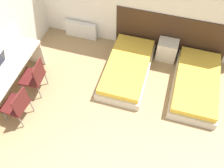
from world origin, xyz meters
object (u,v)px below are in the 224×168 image
Objects in this scene: bed_near_door at (196,84)px; nightstand at (167,50)px; chair_near_notebook at (17,104)px; laptop at (7,62)px; bed_near_window at (127,69)px; chair_near_laptop at (34,76)px.

bed_near_door is 1.10m from nightstand.
chair_near_notebook is (-2.57, -2.52, 0.23)m from nightstand.
nightstand is 1.60× the size of laptop.
bed_near_door is at bearing -44.25° from nightstand.
nightstand reaches higher than bed_near_window.
bed_near_window is at bearing -135.75° from nightstand.
bed_near_window is at bearing 23.93° from laptop.
nightstand is at bearing 44.25° from bed_near_window.
chair_near_laptop is 2.72× the size of laptop.
chair_near_notebook is 0.89m from laptop.
chair_near_laptop is at bearing -145.21° from nightstand.
chair_near_notebook reaches higher than bed_near_door.
laptop is (-3.84, -1.08, 0.67)m from bed_near_door.
laptop is at bearing -148.74° from nightstand.
bed_near_window is at bearing 25.85° from chair_near_laptop.
chair_near_laptop is (-2.57, -1.79, 0.23)m from nightstand.
nightstand is at bearing 135.75° from bed_near_door.
chair_near_laptop reaches higher than bed_near_door.
bed_near_door is (1.57, 0.00, 0.00)m from bed_near_window.
chair_near_notebook is (-0.00, -0.73, 0.00)m from chair_near_laptop.
laptop is (-0.48, -0.06, 0.35)m from chair_near_laptop.
chair_near_notebook is at bearing -93.91° from chair_near_laptop.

